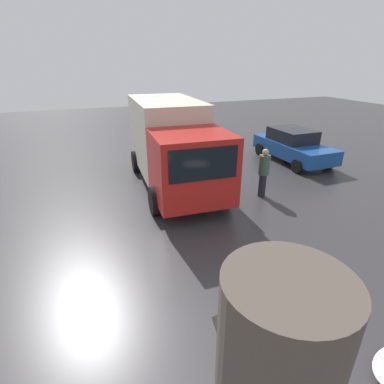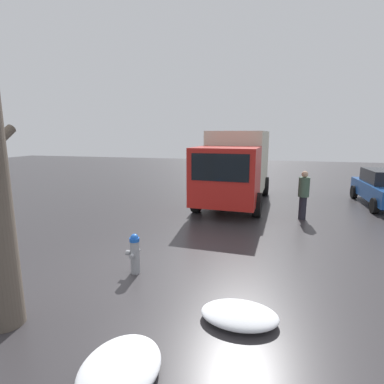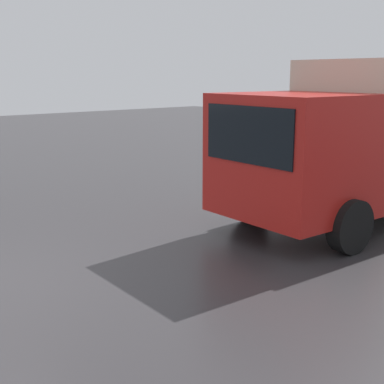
# 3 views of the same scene
# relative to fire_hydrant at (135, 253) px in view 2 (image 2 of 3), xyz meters

# --- Properties ---
(ground_plane) EXTENTS (60.00, 60.00, 0.00)m
(ground_plane) POSITION_rel_fire_hydrant_xyz_m (0.00, -0.00, -0.46)
(ground_plane) COLOR #333033
(fire_hydrant) EXTENTS (0.40, 0.31, 0.89)m
(fire_hydrant) POSITION_rel_fire_hydrant_xyz_m (0.00, 0.00, 0.00)
(fire_hydrant) COLOR gray
(fire_hydrant) RESTS_ON ground_plane
(delivery_truck) EXTENTS (6.57, 2.88, 3.12)m
(delivery_truck) POSITION_rel_fire_hydrant_xyz_m (7.54, -1.34, 1.21)
(delivery_truck) COLOR red
(delivery_truck) RESTS_ON ground_plane
(pedestrian) EXTENTS (0.38, 0.38, 1.73)m
(pedestrian) POSITION_rel_fire_hydrant_xyz_m (5.40, -3.96, 0.49)
(pedestrian) COLOR #23232D
(pedestrian) RESTS_ON ground_plane
(snow_pile_by_hydrant) EXTENTS (1.24, 0.99, 0.25)m
(snow_pile_by_hydrant) POSITION_rel_fire_hydrant_xyz_m (-2.69, -1.05, -0.33)
(snow_pile_by_hydrant) COLOR white
(snow_pile_by_hydrant) RESTS_ON ground_plane
(snow_pile_curbside) EXTENTS (0.87, 1.26, 0.23)m
(snow_pile_curbside) POSITION_rel_fire_hydrant_xyz_m (-1.17, -2.38, -0.35)
(snow_pile_curbside) COLOR white
(snow_pile_curbside) RESTS_ON ground_plane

